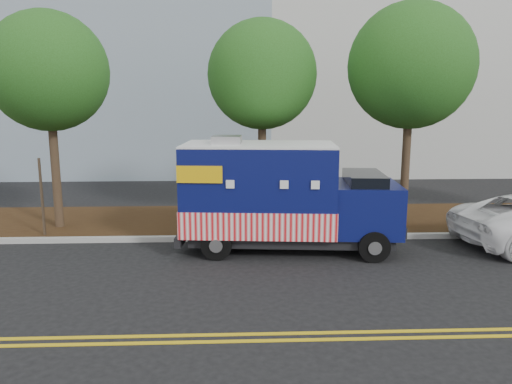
{
  "coord_description": "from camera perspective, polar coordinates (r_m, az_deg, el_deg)",
  "views": [
    {
      "loc": [
        0.23,
        -12.57,
        4.1
      ],
      "look_at": [
        0.77,
        0.6,
        1.58
      ],
      "focal_mm": 35.0,
      "sensor_mm": 36.0,
      "label": 1
    }
  ],
  "objects": [
    {
      "name": "food_truck",
      "position": [
        13.43,
        2.54,
        -0.8
      ],
      "size": [
        6.03,
        2.7,
        3.09
      ],
      "rotation": [
        0.0,
        0.0,
        -0.09
      ],
      "color": "black",
      "rests_on": "ground"
    },
    {
      "name": "tree_c",
      "position": [
        16.33,
        17.31,
        13.55
      ],
      "size": [
        3.83,
        3.83,
        6.95
      ],
      "color": "#38281C",
      "rests_on": "ground"
    },
    {
      "name": "centerline_far",
      "position": [
        8.87,
        -3.73,
        -16.69
      ],
      "size": [
        120.0,
        0.1,
        0.01
      ],
      "primitive_type": "cube",
      "color": "gold",
      "rests_on": "ground"
    },
    {
      "name": "centerline_near",
      "position": [
        9.1,
        -3.69,
        -15.96
      ],
      "size": [
        120.0,
        0.1,
        0.01
      ],
      "primitive_type": "cube",
      "color": "gold",
      "rests_on": "ground"
    },
    {
      "name": "tree_b",
      "position": [
        15.85,
        0.71,
        13.21
      ],
      "size": [
        3.39,
        3.39,
        6.48
      ],
      "color": "#38281C",
      "rests_on": "ground"
    },
    {
      "name": "curb",
      "position": [
        14.54,
        -3.19,
        -5.28
      ],
      "size": [
        120.0,
        0.18,
        0.15
      ],
      "primitive_type": "cube",
      "color": "#9E9E99",
      "rests_on": "ground"
    },
    {
      "name": "ground",
      "position": [
        13.22,
        -3.27,
        -7.27
      ],
      "size": [
        120.0,
        120.0,
        0.0
      ],
      "primitive_type": "plane",
      "color": "black",
      "rests_on": "ground"
    },
    {
      "name": "sign_post",
      "position": [
        15.58,
        -23.25,
        -0.81
      ],
      "size": [
        0.06,
        0.06,
        2.4
      ],
      "primitive_type": "cube",
      "color": "#473828",
      "rests_on": "ground"
    },
    {
      "name": "tree_a",
      "position": [
        16.21,
        -22.66,
        12.56
      ],
      "size": [
        3.51,
        3.51,
        6.59
      ],
      "color": "#38281C",
      "rests_on": "ground"
    },
    {
      "name": "mulch_strip",
      "position": [
        16.57,
        -3.1,
        -3.27
      ],
      "size": [
        120.0,
        4.0,
        0.15
      ],
      "primitive_type": "cube",
      "color": "black",
      "rests_on": "ground"
    }
  ]
}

